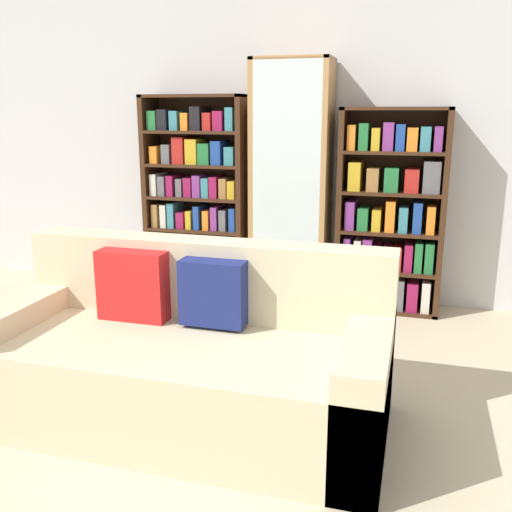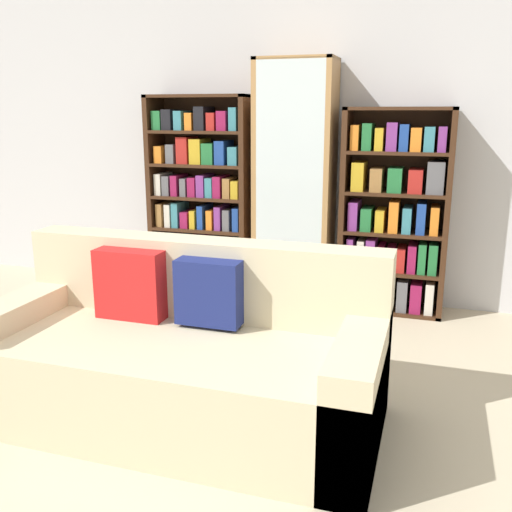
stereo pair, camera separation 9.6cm
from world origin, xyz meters
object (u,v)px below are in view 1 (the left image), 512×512
(couch, at_px, (186,361))
(wine_bottle, at_px, (333,306))
(bookshelf_left, at_px, (197,201))
(display_cabinet, at_px, (291,185))
(bookshelf_right, at_px, (391,217))

(couch, relative_size, wine_bottle, 5.22)
(bookshelf_left, bearing_deg, display_cabinet, -1.17)
(bookshelf_left, relative_size, display_cabinet, 0.86)
(bookshelf_left, distance_m, bookshelf_right, 1.54)
(couch, bearing_deg, bookshelf_left, 109.96)
(bookshelf_left, relative_size, wine_bottle, 4.34)
(bookshelf_left, bearing_deg, wine_bottle, -22.34)
(couch, relative_size, bookshelf_left, 1.21)
(display_cabinet, bearing_deg, bookshelf_left, 178.83)
(couch, bearing_deg, wine_bottle, 70.24)
(bookshelf_right, xyz_separation_m, wine_bottle, (-0.33, -0.50, -0.56))
(bookshelf_left, xyz_separation_m, display_cabinet, (0.79, -0.02, 0.15))
(couch, bearing_deg, bookshelf_right, 66.21)
(couch, distance_m, bookshelf_right, 2.14)
(display_cabinet, bearing_deg, couch, -92.68)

